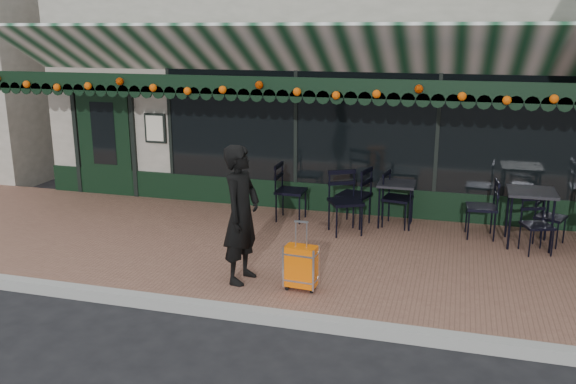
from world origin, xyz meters
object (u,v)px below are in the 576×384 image
(suitcase, at_px, (301,267))
(chair_a_right, at_px, (551,218))
(chair_solo, at_px, (291,192))
(cafe_table_a, at_px, (531,196))
(chair_a_front, at_px, (537,226))
(cafe_table_b, at_px, (397,187))
(chair_b_right, at_px, (398,199))
(chair_b_left, at_px, (354,196))
(woman, at_px, (241,214))
(chair_a_left, at_px, (481,208))
(chair_b_front, at_px, (346,203))

(suitcase, bearing_deg, chair_a_right, 44.09)
(chair_solo, bearing_deg, cafe_table_a, -93.50)
(suitcase, height_order, chair_solo, chair_solo)
(chair_a_right, distance_m, chair_a_front, 0.52)
(cafe_table_b, bearing_deg, chair_b_right, -47.09)
(chair_a_right, height_order, chair_b_left, chair_b_left)
(cafe_table_a, height_order, chair_a_right, cafe_table_a)
(cafe_table_a, distance_m, chair_a_right, 0.49)
(woman, bearing_deg, chair_a_right, -49.90)
(suitcase, xyz_separation_m, cafe_table_a, (2.85, 2.48, 0.46))
(cafe_table_a, height_order, chair_b_left, chair_b_left)
(cafe_table_b, height_order, chair_b_left, chair_b_left)
(chair_b_right, relative_size, chair_solo, 0.93)
(chair_a_left, relative_size, chair_b_front, 0.93)
(suitcase, distance_m, chair_b_right, 3.01)
(chair_b_front, bearing_deg, chair_a_left, -17.85)
(chair_b_left, height_order, chair_b_right, chair_b_left)
(chair_a_front, bearing_deg, chair_b_left, 148.07)
(woman, height_order, chair_a_right, woman)
(cafe_table_b, xyz_separation_m, chair_a_right, (2.31, -0.28, -0.24))
(chair_a_left, distance_m, chair_b_right, 1.31)
(chair_b_front, relative_size, chair_solo, 1.02)
(chair_b_front, xyz_separation_m, chair_solo, (-1.01, 0.44, -0.01))
(chair_b_right, bearing_deg, cafe_table_b, 52.19)
(chair_b_front, bearing_deg, cafe_table_a, -24.37)
(cafe_table_a, distance_m, chair_b_right, 2.03)
(chair_b_left, height_order, chair_b_front, chair_b_front)
(chair_b_right, height_order, chair_solo, chair_solo)
(cafe_table_a, relative_size, chair_a_left, 0.90)
(suitcase, relative_size, chair_a_left, 0.95)
(cafe_table_a, height_order, cafe_table_b, cafe_table_a)
(chair_b_left, relative_size, chair_b_front, 0.99)
(cafe_table_a, distance_m, chair_a_front, 0.49)
(chair_b_left, height_order, chair_solo, chair_b_left)
(chair_b_left, distance_m, chair_b_front, 0.46)
(cafe_table_b, distance_m, chair_b_right, 0.20)
(chair_a_right, xyz_separation_m, chair_solo, (-4.05, 0.10, 0.08))
(chair_a_front, bearing_deg, chair_solo, 151.56)
(woman, xyz_separation_m, suitcase, (0.80, -0.08, -0.59))
(woman, relative_size, chair_b_left, 1.79)
(chair_b_front, bearing_deg, suitcase, -121.60)
(chair_a_front, xyz_separation_m, chair_b_right, (-2.06, 0.72, 0.05))
(chair_a_left, bearing_deg, chair_a_right, 82.84)
(suitcase, relative_size, cafe_table_a, 1.05)
(chair_a_front, bearing_deg, chair_b_right, 140.77)
(chair_b_right, bearing_deg, cafe_table_a, -91.94)
(woman, distance_m, chair_solo, 2.68)
(chair_a_left, bearing_deg, chair_solo, -95.29)
(chair_a_front, bearing_deg, suitcase, -163.60)
(suitcase, distance_m, cafe_table_b, 3.05)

